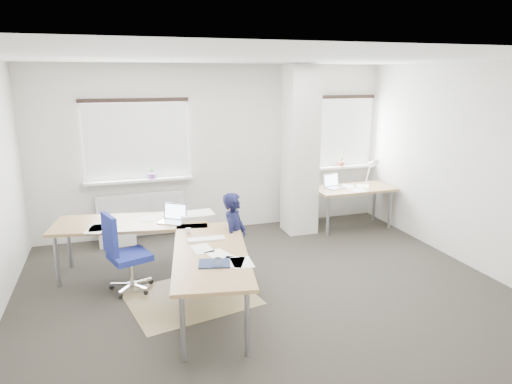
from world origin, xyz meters
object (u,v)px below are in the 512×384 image
object	(u,v)px
desk_main	(171,237)
desk_side	(353,190)
person	(235,239)
task_chair	(128,269)

from	to	relation	value
desk_main	desk_side	distance (m)	3.64
desk_main	person	distance (m)	0.80
person	desk_side	bearing A→B (deg)	-27.04
desk_main	person	world-z (taller)	person
desk_side	task_chair	size ratio (longest dim) A/B	1.38
desk_main	task_chair	distance (m)	0.68
desk_side	task_chair	bearing A→B (deg)	-161.79
desk_main	desk_side	xyz separation A→B (m)	(3.34, 1.46, -0.01)
person	task_chair	bearing A→B (deg)	114.67
task_chair	person	distance (m)	1.37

